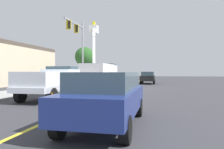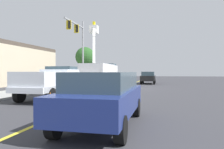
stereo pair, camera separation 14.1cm
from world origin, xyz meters
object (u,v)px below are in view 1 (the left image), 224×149
at_px(trailing_sedan, 107,95).
at_px(utility_bucket_truck, 101,72).
at_px(service_pickup_truck, 52,81).
at_px(traffic_cone_leading, 52,101).
at_px(traffic_signal_mast, 78,40).
at_px(traffic_cone_mid_front, 122,82).
at_px(passing_minivan, 148,77).

bearing_deg(trailing_sedan, utility_bucket_truck, 15.03).
height_order(service_pickup_truck, traffic_cone_leading, service_pickup_truck).
bearing_deg(traffic_signal_mast, service_pickup_truck, -166.71).
bearing_deg(utility_bucket_truck, traffic_cone_leading, -174.17).
bearing_deg(utility_bucket_truck, traffic_cone_mid_front, -23.42).
xyz_separation_m(passing_minivan, trailing_sedan, (-24.16, 0.41, 0.00)).
bearing_deg(traffic_cone_mid_front, traffic_signal_mast, 114.25).
height_order(service_pickup_truck, traffic_signal_mast, traffic_signal_mast).
bearing_deg(service_pickup_truck, trailing_sedan, -140.16).
xyz_separation_m(service_pickup_truck, traffic_cone_mid_front, (15.52, -1.94, -0.76)).
distance_m(traffic_cone_leading, traffic_cone_mid_front, 18.89).
distance_m(traffic_cone_mid_front, traffic_signal_mast, 7.63).
xyz_separation_m(utility_bucket_truck, traffic_cone_leading, (-14.82, -1.51, -1.23)).
xyz_separation_m(trailing_sedan, traffic_cone_leading, (2.39, 3.11, -0.58)).
distance_m(service_pickup_truck, traffic_cone_leading, 3.83).
height_order(passing_minivan, traffic_cone_mid_front, passing_minivan).
relative_size(service_pickup_truck, traffic_signal_mast, 0.68).
relative_size(service_pickup_truck, passing_minivan, 1.17).
height_order(passing_minivan, traffic_cone_leading, passing_minivan).
xyz_separation_m(traffic_cone_leading, traffic_signal_mast, (16.60, 4.82, 5.20)).
bearing_deg(traffic_cone_leading, passing_minivan, -9.19).
distance_m(passing_minivan, traffic_cone_leading, 22.06).
bearing_deg(service_pickup_truck, passing_minivan, -15.81).
bearing_deg(traffic_cone_leading, traffic_cone_mid_front, -0.75).
height_order(traffic_cone_mid_front, traffic_signal_mast, traffic_signal_mast).
xyz_separation_m(passing_minivan, traffic_cone_mid_front, (-2.89, 3.27, -0.62)).
distance_m(passing_minivan, traffic_cone_mid_front, 4.41).
bearing_deg(trailing_sedan, traffic_cone_mid_front, 7.66).
bearing_deg(utility_bucket_truck, passing_minivan, -35.92).
bearing_deg(passing_minivan, traffic_cone_leading, 170.81).
bearing_deg(traffic_cone_mid_front, service_pickup_truck, 172.88).
bearing_deg(passing_minivan, utility_bucket_truck, 144.08).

